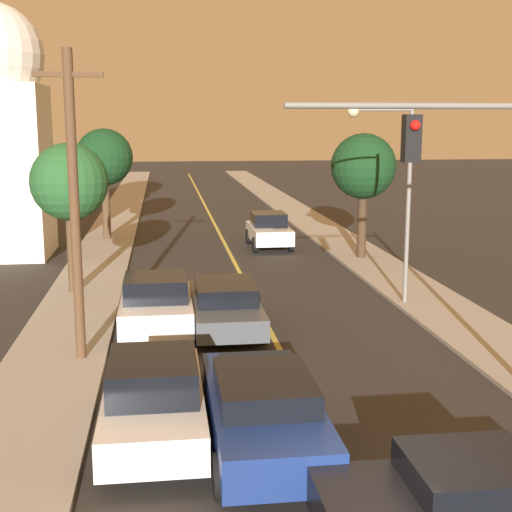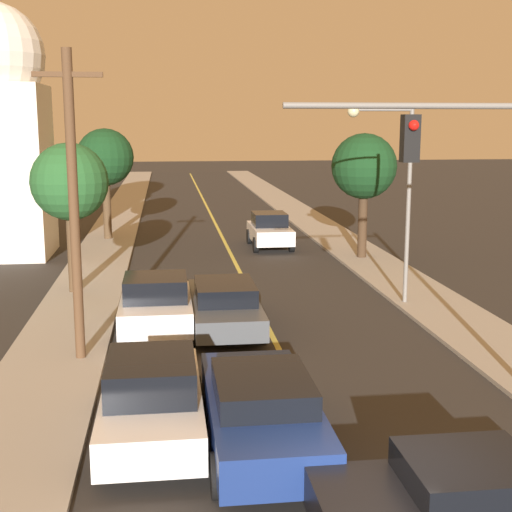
% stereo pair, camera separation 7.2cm
% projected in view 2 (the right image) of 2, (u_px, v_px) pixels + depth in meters
% --- Properties ---
extents(road_surface, '(8.82, 80.00, 0.01)m').
position_uv_depth(road_surface, '(212.00, 216.00, 44.85)').
color(road_surface, '#2D2B28').
rests_on(road_surface, ground).
extents(sidewalk_left, '(2.50, 80.00, 0.12)m').
position_uv_depth(sidewalk_left, '(120.00, 217.00, 44.14)').
color(sidewalk_left, '#9E998E').
rests_on(sidewalk_left, ground).
extents(sidewalk_right, '(2.50, 80.00, 0.12)m').
position_uv_depth(sidewalk_right, '(300.00, 214.00, 45.54)').
color(sidewalk_right, '#9E998E').
rests_on(sidewalk_right, ground).
extents(car_near_lane_front, '(2.00, 4.89, 1.50)m').
position_uv_depth(car_near_lane_front, '(261.00, 410.00, 12.66)').
color(car_near_lane_front, navy).
rests_on(car_near_lane_front, ground).
extents(car_near_lane_second, '(1.99, 5.12, 1.38)m').
position_uv_depth(car_near_lane_second, '(225.00, 304.00, 20.36)').
color(car_near_lane_second, '#474C51').
rests_on(car_near_lane_second, ground).
extents(car_outer_lane_front, '(1.94, 4.52, 1.64)m').
position_uv_depth(car_outer_lane_front, '(152.00, 398.00, 13.16)').
color(car_outer_lane_front, white).
rests_on(car_outer_lane_front, ground).
extents(car_outer_lane_second, '(2.08, 3.93, 1.65)m').
position_uv_depth(car_outer_lane_second, '(156.00, 304.00, 19.93)').
color(car_outer_lane_second, white).
rests_on(car_outer_lane_second, ground).
extents(car_far_oncoming, '(1.87, 3.97, 1.64)m').
position_uv_depth(car_far_oncoming, '(270.00, 230.00, 33.50)').
color(car_far_oncoming, white).
rests_on(car_far_oncoming, ground).
extents(car_crossing_right, '(3.95, 2.00, 1.33)m').
position_uv_depth(car_crossing_right, '(459.00, 502.00, 9.79)').
color(car_crossing_right, black).
rests_on(car_crossing_right, ground).
extents(traffic_signal_mast, '(5.55, 0.42, 6.27)m').
position_uv_depth(traffic_signal_mast, '(492.00, 196.00, 13.96)').
color(traffic_signal_mast, slate).
rests_on(traffic_signal_mast, ground).
extents(streetlamp_right, '(2.11, 0.36, 6.24)m').
position_uv_depth(streetlamp_right, '(393.00, 175.00, 22.22)').
color(streetlamp_right, slate).
rests_on(streetlamp_right, ground).
extents(utility_pole_left, '(1.60, 0.24, 7.39)m').
position_uv_depth(utility_pole_left, '(74.00, 202.00, 16.89)').
color(utility_pole_left, '#513823').
rests_on(utility_pole_left, ground).
extents(tree_left_near, '(2.78, 2.78, 5.42)m').
position_uv_depth(tree_left_near, '(105.00, 158.00, 34.84)').
color(tree_left_near, '#4C3823').
rests_on(tree_left_near, ground).
extents(tree_left_far, '(2.59, 2.59, 5.06)m').
position_uv_depth(tree_left_far, '(70.00, 183.00, 23.76)').
color(tree_left_far, '#4C3823').
rests_on(tree_left_far, ground).
extents(tree_right_near, '(2.75, 2.75, 5.27)m').
position_uv_depth(tree_right_near, '(364.00, 167.00, 29.94)').
color(tree_right_near, '#3D2B1C').
rests_on(tree_right_near, ground).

